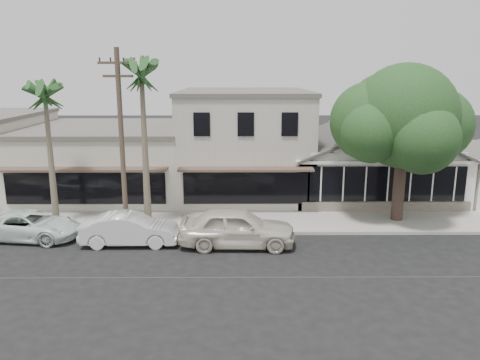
{
  "coord_description": "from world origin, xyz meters",
  "views": [
    {
      "loc": [
        -3.48,
        -17.03,
        7.91
      ],
      "look_at": [
        -3.33,
        6.0,
        2.55
      ],
      "focal_mm": 35.0,
      "sensor_mm": 36.0,
      "label": 1
    }
  ],
  "objects_px": {
    "car_0": "(237,227)",
    "shade_tree": "(401,119)",
    "car_1": "(130,229)",
    "utility_pole": "(122,138)",
    "car_2": "(30,225)"
  },
  "relations": [
    {
      "from": "car_0",
      "to": "shade_tree",
      "type": "relative_size",
      "value": 0.64
    },
    {
      "from": "car_1",
      "to": "shade_tree",
      "type": "bearing_deg",
      "value": -76.4
    },
    {
      "from": "utility_pole",
      "to": "shade_tree",
      "type": "distance_m",
      "value": 14.2
    },
    {
      "from": "car_2",
      "to": "utility_pole",
      "type": "bearing_deg",
      "value": -73.15
    },
    {
      "from": "utility_pole",
      "to": "car_1",
      "type": "distance_m",
      "value": 4.35
    },
    {
      "from": "utility_pole",
      "to": "car_0",
      "type": "relative_size",
      "value": 1.69
    },
    {
      "from": "utility_pole",
      "to": "car_0",
      "type": "bearing_deg",
      "value": -17.7
    },
    {
      "from": "car_2",
      "to": "car_1",
      "type": "bearing_deg",
      "value": -91.43
    },
    {
      "from": "car_0",
      "to": "car_1",
      "type": "height_order",
      "value": "car_0"
    },
    {
      "from": "utility_pole",
      "to": "car_1",
      "type": "height_order",
      "value": "utility_pole"
    },
    {
      "from": "car_0",
      "to": "car_1",
      "type": "distance_m",
      "value": 5.01
    },
    {
      "from": "shade_tree",
      "to": "car_2",
      "type": "bearing_deg",
      "value": -171.6
    },
    {
      "from": "car_0",
      "to": "car_1",
      "type": "xyz_separation_m",
      "value": [
        -5.0,
        0.24,
        -0.17
      ]
    },
    {
      "from": "car_0",
      "to": "utility_pole",
      "type": "bearing_deg",
      "value": 73.63
    },
    {
      "from": "car_0",
      "to": "shade_tree",
      "type": "distance_m",
      "value": 10.39
    }
  ]
}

